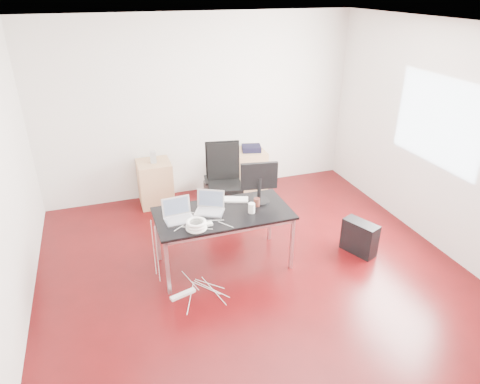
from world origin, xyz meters
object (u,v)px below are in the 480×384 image
object	(u,v)px
pc_tower	(359,237)
desk	(223,216)
office_chair	(224,177)
filing_cabinet_right	(249,170)
filing_cabinet_left	(155,183)

from	to	relation	value
pc_tower	desk	bearing A→B (deg)	146.64
office_chair	filing_cabinet_right	bearing A→B (deg)	57.12
office_chair	filing_cabinet_right	xyz separation A→B (m)	(0.63, 0.68, -0.26)
office_chair	pc_tower	xyz separation A→B (m)	(1.35, -1.54, -0.39)
filing_cabinet_right	office_chair	bearing A→B (deg)	-132.84
office_chair	pc_tower	distance (m)	2.08
office_chair	filing_cabinet_left	size ratio (longest dim) A/B	1.54
office_chair	pc_tower	world-z (taller)	office_chair
desk	filing_cabinet_left	size ratio (longest dim) A/B	2.29
filing_cabinet_right	pc_tower	world-z (taller)	filing_cabinet_right
filing_cabinet_left	office_chair	bearing A→B (deg)	-36.40
office_chair	pc_tower	bearing A→B (deg)	-38.81
desk	filing_cabinet_right	size ratio (longest dim) A/B	2.29
office_chair	filing_cabinet_right	size ratio (longest dim) A/B	1.54
desk	filing_cabinet_right	distance (m)	2.17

